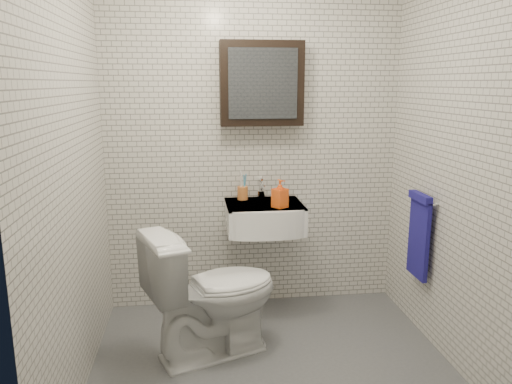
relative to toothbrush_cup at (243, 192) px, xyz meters
The scene contains 9 objects.
ground 1.29m from the toothbrush_cup, 84.28° to the right, with size 2.20×2.00×0.01m, color #53565B.
room_shell 1.08m from the toothbrush_cup, 84.28° to the right, with size 2.22×2.02×2.51m.
washbasin 0.28m from the toothbrush_cup, 52.92° to the right, with size 0.55×0.50×0.20m.
faucet 0.14m from the toothbrush_cup, ahead, with size 0.06×0.20×0.15m.
mirror_cabinet 0.81m from the toothbrush_cup, ahead, with size 0.60×0.15×0.60m.
towel_rail 1.29m from the toothbrush_cup, 26.72° to the right, with size 0.09×0.30×0.58m.
toothbrush_cup is the anchor object (origin of this frame).
soap_bottle 0.37m from the toothbrush_cup, 49.79° to the right, with size 0.09×0.09×0.20m, color orange.
toilet 0.88m from the toothbrush_cup, 110.62° to the right, with size 0.47×0.82×0.84m, color white.
Camera 1 is at (-0.45, -2.71, 1.71)m, focal length 35.00 mm.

